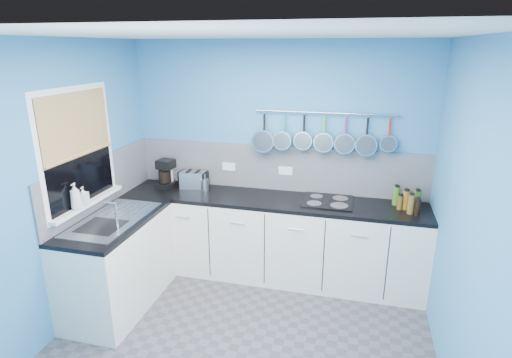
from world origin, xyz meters
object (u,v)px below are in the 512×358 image
at_px(soap_bottle_b, 83,196).
at_px(hob, 327,201).
at_px(paper_towel, 167,174).
at_px(soap_bottle_a, 75,196).
at_px(coffee_maker, 166,174).
at_px(canister, 205,185).
at_px(toaster, 194,180).

distance_m(soap_bottle_b, hob, 2.36).
bearing_deg(paper_towel, soap_bottle_a, -104.14).
bearing_deg(coffee_maker, hob, 7.04).
bearing_deg(hob, canister, 178.56).
bearing_deg(hob, coffee_maker, 179.74).
relative_size(paper_towel, canister, 2.28).
height_order(coffee_maker, toaster, coffee_maker).
height_order(soap_bottle_a, paper_towel, soap_bottle_a).
relative_size(soap_bottle_a, canister, 1.90).
distance_m(toaster, canister, 0.17).
xyz_separation_m(paper_towel, hob, (1.82, -0.07, -0.14)).
relative_size(coffee_maker, hob, 0.62).
xyz_separation_m(toaster, hob, (1.51, -0.09, -0.09)).
bearing_deg(paper_towel, canister, -4.02).
bearing_deg(hob, soap_bottle_b, -154.37).
relative_size(soap_bottle_b, hob, 0.33).
xyz_separation_m(soap_bottle_a, hob, (2.11, 1.12, -0.26)).
bearing_deg(toaster, paper_towel, 171.45).
distance_m(soap_bottle_a, toaster, 1.36).
bearing_deg(paper_towel, toaster, 3.80).
relative_size(soap_bottle_b, toaster, 0.59).
bearing_deg(soap_bottle_a, paper_towel, 75.86).
relative_size(toaster, hob, 0.56).
relative_size(coffee_maker, toaster, 1.10).
height_order(toaster, canister, toaster).
bearing_deg(toaster, canister, -31.22).
height_order(toaster, hob, toaster).
bearing_deg(paper_towel, coffee_maker, -83.74).
relative_size(soap_bottle_a, soap_bottle_b, 1.39).
bearing_deg(soap_bottle_a, hob, 27.88).
bearing_deg(canister, coffee_maker, -176.77).
bearing_deg(coffee_maker, paper_towel, 103.57).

